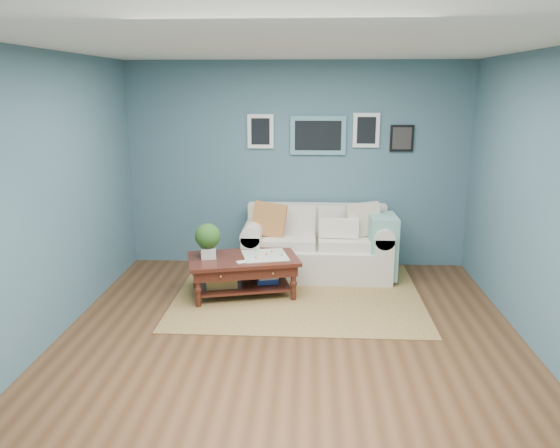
{
  "coord_description": "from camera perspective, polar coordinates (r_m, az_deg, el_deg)",
  "views": [
    {
      "loc": [
        0.17,
        -4.69,
        2.36
      ],
      "look_at": [
        -0.14,
        1.0,
        0.93
      ],
      "focal_mm": 35.0,
      "sensor_mm": 36.0,
      "label": 1
    }
  ],
  "objects": [
    {
      "name": "room_shell",
      "position": [
        4.86,
        1.18,
        2.22
      ],
      "size": [
        5.0,
        5.02,
        2.7
      ],
      "color": "brown",
      "rests_on": "ground"
    },
    {
      "name": "coffee_table",
      "position": [
        6.31,
        -4.49,
        -4.17
      ],
      "size": [
        1.38,
        1.0,
        0.87
      ],
      "rotation": [
        0.0,
        0.0,
        0.25
      ],
      "color": "#331510",
      "rests_on": "ground"
    },
    {
      "name": "loveseat",
      "position": [
        7.0,
        4.53,
        -2.21
      ],
      "size": [
        1.9,
        0.86,
        0.98
      ],
      "color": "beige",
      "rests_on": "ground"
    },
    {
      "name": "area_rug",
      "position": [
        6.43,
        1.91,
        -7.37
      ],
      "size": [
        2.81,
        2.25,
        0.01
      ],
      "primitive_type": "cube",
      "color": "brown",
      "rests_on": "ground"
    }
  ]
}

